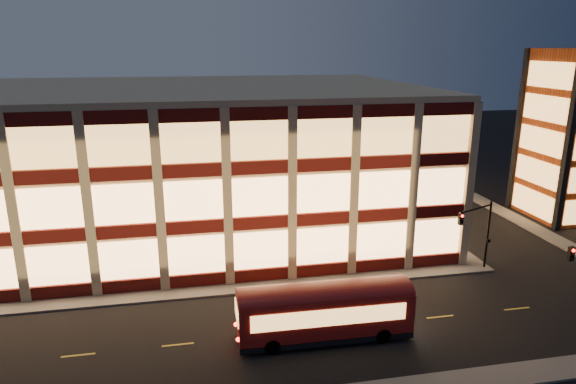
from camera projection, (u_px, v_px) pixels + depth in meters
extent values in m
plane|color=black|center=(206.00, 298.00, 38.60)|extent=(200.00, 200.00, 0.00)
cube|color=#514F4C|center=(165.00, 294.00, 38.96)|extent=(54.00, 2.00, 0.15)
cube|color=#514F4C|center=(402.00, 210.00, 58.87)|extent=(2.00, 30.00, 0.15)
cube|color=#514F4C|center=(489.00, 205.00, 60.90)|extent=(2.00, 30.00, 0.15)
cube|color=tan|center=(166.00, 161.00, 52.14)|extent=(50.00, 30.00, 14.00)
cube|color=tan|center=(161.00, 88.00, 50.14)|extent=(50.40, 30.40, 0.50)
cube|color=#470C0A|center=(165.00, 283.00, 39.63)|extent=(50.10, 0.25, 1.00)
cube|color=#FFB56B|center=(163.00, 257.00, 39.07)|extent=(49.00, 0.20, 3.00)
cube|color=#470C0A|center=(395.00, 206.00, 58.54)|extent=(0.25, 30.10, 1.00)
cube|color=#FFB56B|center=(396.00, 188.00, 57.96)|extent=(0.20, 29.00, 3.00)
cube|color=#470C0A|center=(161.00, 229.00, 38.42)|extent=(50.10, 0.25, 1.00)
cube|color=#FFB56B|center=(159.00, 202.00, 37.86)|extent=(49.00, 0.20, 3.00)
cube|color=#470C0A|center=(397.00, 168.00, 57.33)|extent=(0.25, 30.10, 1.00)
cube|color=#FFB56B|center=(398.00, 150.00, 56.74)|extent=(0.20, 29.00, 3.00)
cube|color=#470C0A|center=(157.00, 172.00, 37.20)|extent=(50.10, 0.25, 1.00)
cube|color=#FFB56B|center=(155.00, 143.00, 36.64)|extent=(49.00, 0.20, 3.00)
cube|color=#470C0A|center=(400.00, 129.00, 56.11)|extent=(0.25, 30.10, 1.00)
cube|color=#FFB56B|center=(401.00, 110.00, 55.53)|extent=(0.20, 29.00, 3.00)
cube|color=#8C3814|center=(575.00, 136.00, 54.83)|extent=(8.00, 8.00, 18.00)
cube|color=black|center=(569.00, 144.00, 50.32)|extent=(0.60, 0.60, 18.00)
cube|color=black|center=(519.00, 131.00, 57.86)|extent=(0.60, 0.60, 18.00)
cube|color=#E6A050|center=(532.00, 202.00, 56.07)|extent=(0.16, 6.60, 2.60)
cube|color=#E6A050|center=(536.00, 172.00, 55.13)|extent=(0.16, 6.60, 2.60)
cube|color=#E6A050|center=(541.00, 141.00, 54.19)|extent=(0.16, 6.60, 2.60)
cube|color=#E6A050|center=(545.00, 108.00, 53.25)|extent=(0.16, 6.60, 2.60)
cube|color=#E6A050|center=(550.00, 75.00, 52.31)|extent=(0.16, 6.60, 2.60)
cylinder|color=black|center=(488.00, 235.00, 42.87)|extent=(0.18, 0.18, 6.00)
cylinder|color=black|center=(477.00, 209.00, 41.10)|extent=(3.56, 1.63, 0.14)
cube|color=black|center=(461.00, 219.00, 40.20)|extent=(0.32, 0.32, 0.95)
sphere|color=#FF0C05|center=(462.00, 216.00, 39.95)|extent=(0.20, 0.20, 0.20)
cube|color=black|center=(488.00, 241.00, 42.79)|extent=(0.25, 0.18, 0.28)
cube|color=black|center=(571.00, 254.00, 33.49)|extent=(0.32, 0.32, 0.95)
sphere|color=#FF0C05|center=(574.00, 251.00, 33.24)|extent=(0.20, 0.20, 0.20)
cube|color=#770806|center=(324.00, 311.00, 32.88)|extent=(11.20, 2.99, 2.57)
cube|color=black|center=(324.00, 332.00, 33.30)|extent=(11.20, 2.99, 0.39)
cylinder|color=black|center=(272.00, 346.00, 31.50)|extent=(1.01, 0.35, 1.00)
cylinder|color=black|center=(267.00, 326.00, 33.83)|extent=(1.01, 0.35, 1.00)
cylinder|color=black|center=(383.00, 335.00, 32.71)|extent=(1.01, 0.35, 1.00)
cylinder|color=black|center=(370.00, 316.00, 35.03)|extent=(1.01, 0.35, 1.00)
cube|color=#E6A050|center=(330.00, 318.00, 31.44)|extent=(9.81, 0.24, 1.12)
cube|color=#E6A050|center=(319.00, 296.00, 34.14)|extent=(9.81, 0.24, 1.12)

